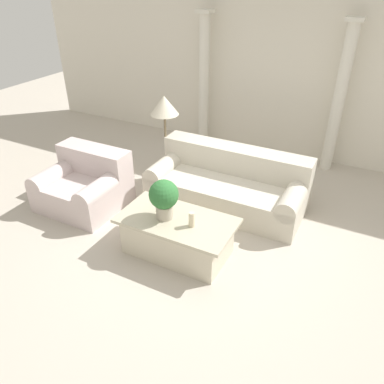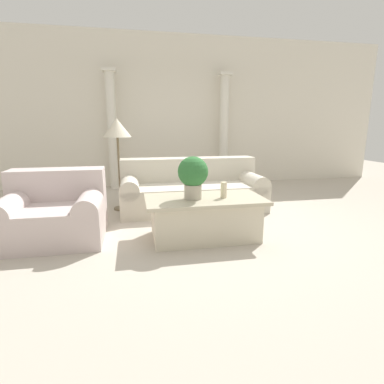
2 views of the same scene
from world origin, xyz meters
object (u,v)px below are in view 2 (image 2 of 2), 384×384
at_px(floor_lamp, 117,131).
at_px(sofa_long, 191,189).
at_px(potted_plant, 193,174).
at_px(loveseat, 55,211).
at_px(coffee_table, 204,217).

bearing_deg(floor_lamp, sofa_long, -6.82).
bearing_deg(potted_plant, loveseat, 166.08).
bearing_deg(loveseat, potted_plant, -13.92).
bearing_deg(loveseat, sofa_long, 27.86).
bearing_deg(potted_plant, sofa_long, 79.67).
bearing_deg(sofa_long, potted_plant, -100.33).
bearing_deg(potted_plant, floor_lamp, 120.19).
distance_m(sofa_long, potted_plant, 1.46).
bearing_deg(sofa_long, coffee_table, -94.43).
bearing_deg(floor_lamp, coffee_table, -55.22).
distance_m(sofa_long, loveseat, 2.07).
xyz_separation_m(loveseat, floor_lamp, (0.71, 1.10, 0.90)).
bearing_deg(floor_lamp, loveseat, -122.96).
relative_size(loveseat, potted_plant, 2.30).
bearing_deg(coffee_table, floor_lamp, 124.78).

